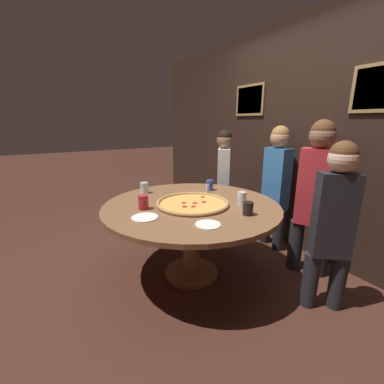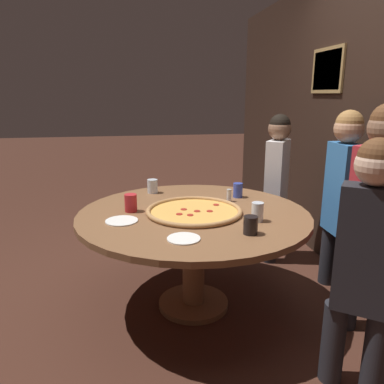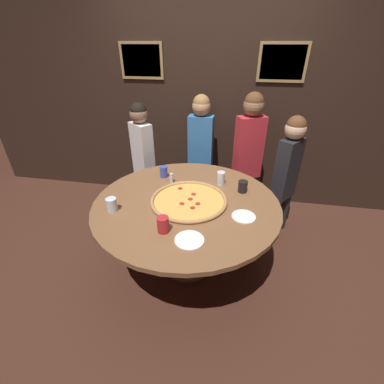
# 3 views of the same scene
# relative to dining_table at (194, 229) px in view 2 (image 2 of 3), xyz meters

# --- Properties ---
(ground_plane) EXTENTS (24.00, 24.00, 0.00)m
(ground_plane) POSITION_rel_dining_table_xyz_m (0.00, 0.00, -0.61)
(ground_plane) COLOR #422319
(back_wall) EXTENTS (6.40, 0.08, 2.60)m
(back_wall) POSITION_rel_dining_table_xyz_m (0.00, 1.41, 0.69)
(back_wall) COLOR black
(back_wall) RESTS_ON ground_plane
(dining_table) EXTENTS (1.62, 1.62, 0.74)m
(dining_table) POSITION_rel_dining_table_xyz_m (0.00, 0.00, 0.00)
(dining_table) COLOR brown
(dining_table) RESTS_ON ground_plane
(giant_pizza) EXTENTS (0.67, 0.67, 0.03)m
(giant_pizza) POSITION_rel_dining_table_xyz_m (0.02, 0.00, 0.14)
(giant_pizza) COLOR #E5A84C
(giant_pizza) RESTS_ON dining_table
(drink_cup_beside_pizza) EXTENTS (0.09, 0.09, 0.13)m
(drink_cup_beside_pizza) POSITION_rel_dining_table_xyz_m (-0.09, -0.43, 0.19)
(drink_cup_beside_pizza) COLOR #B22328
(drink_cup_beside_pizza) RESTS_ON dining_table
(drink_cup_far_left) EXTENTS (0.08, 0.08, 0.13)m
(drink_cup_far_left) POSITION_rel_dining_table_xyz_m (0.27, 0.37, 0.19)
(drink_cup_far_left) COLOR silver
(drink_cup_far_left) RESTS_ON dining_table
(drink_cup_by_shaker) EXTENTS (0.09, 0.09, 0.11)m
(drink_cup_by_shaker) POSITION_rel_dining_table_xyz_m (0.48, 0.26, 0.18)
(drink_cup_by_shaker) COLOR black
(drink_cup_by_shaker) RESTS_ON dining_table
(drink_cup_near_left) EXTENTS (0.08, 0.08, 0.12)m
(drink_cup_near_left) POSITION_rel_dining_table_xyz_m (-0.32, 0.42, 0.18)
(drink_cup_near_left) COLOR #384CB7
(drink_cup_near_left) RESTS_ON dining_table
(drink_cup_front_edge) EXTENTS (0.09, 0.09, 0.11)m
(drink_cup_front_edge) POSITION_rel_dining_table_xyz_m (-0.58, -0.25, 0.18)
(drink_cup_front_edge) COLOR silver
(drink_cup_front_edge) RESTS_ON dining_table
(white_plate_beside_cup) EXTENTS (0.21, 0.21, 0.01)m
(white_plate_beside_cup) POSITION_rel_dining_table_xyz_m (0.12, -0.50, 0.13)
(white_plate_beside_cup) COLOR white
(white_plate_beside_cup) RESTS_ON dining_table
(white_plate_far_back) EXTENTS (0.19, 0.19, 0.01)m
(white_plate_far_back) POSITION_rel_dining_table_xyz_m (0.49, -0.15, 0.13)
(white_plate_far_back) COLOR white
(white_plate_far_back) RESTS_ON dining_table
(condiment_shaker) EXTENTS (0.04, 0.04, 0.10)m
(condiment_shaker) POSITION_rel_dining_table_xyz_m (-0.21, 0.32, 0.17)
(condiment_shaker) COLOR silver
(condiment_shaker) RESTS_ON dining_table
(diner_side_right) EXTENTS (0.35, 0.31, 1.37)m
(diner_side_right) POSITION_rel_dining_table_xyz_m (-0.72, 0.91, 0.16)
(diner_side_right) COLOR #232328
(diner_side_right) RESTS_ON ground_plane
(diner_far_left) EXTENTS (0.39, 0.29, 1.50)m
(diner_far_left) POSITION_rel_dining_table_xyz_m (0.53, 1.04, 0.24)
(diner_far_left) COLOR #232328
(diner_far_left) RESTS_ON ground_plane
(diner_centre_back) EXTENTS (0.30, 0.34, 1.35)m
(diner_centre_back) POSITION_rel_dining_table_xyz_m (0.93, 0.70, 0.15)
(diner_centre_back) COLOR #232328
(diner_centre_back) RESTS_ON ground_plane
(diner_side_left) EXTENTS (0.36, 0.22, 1.43)m
(diner_side_left) POSITION_rel_dining_table_xyz_m (-0.05, 1.16, 0.20)
(diner_side_left) COLOR #232328
(diner_side_left) RESTS_ON ground_plane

